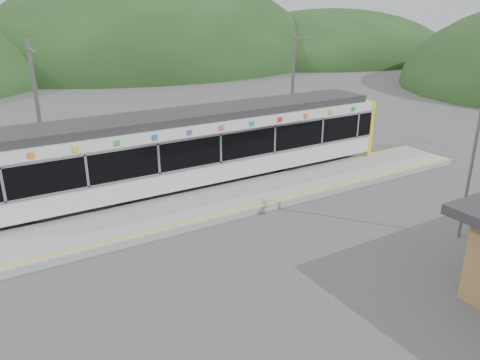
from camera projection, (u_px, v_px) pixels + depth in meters
ground at (279, 230)px, 18.46m from camera, size 120.00×120.00×0.00m
hills at (315, 167)px, 25.69m from camera, size 146.00×149.00×26.00m
platform at (236, 199)px, 21.05m from camera, size 26.00×3.20×0.30m
yellow_line at (252, 206)px, 19.95m from camera, size 26.00×0.10×0.01m
train at (197, 146)px, 22.26m from camera, size 20.44×3.01×3.74m
catenary_mast_west at (39, 118)px, 20.67m from camera, size 0.18×1.80×7.00m
catenary_mast_east at (293, 90)px, 27.43m from camera, size 0.18×1.80×7.00m
lamp_post at (478, 148)px, 16.59m from camera, size 0.51×1.11×5.97m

